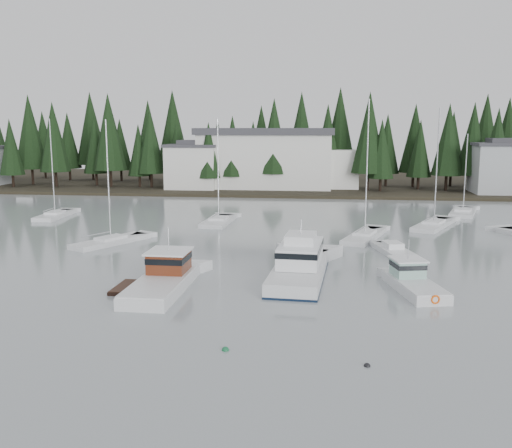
{
  "coord_description": "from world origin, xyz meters",
  "views": [
    {
      "loc": [
        5.71,
        -22.86,
        11.61
      ],
      "look_at": [
        -0.57,
        30.1,
        2.5
      ],
      "focal_mm": 40.0,
      "sensor_mm": 36.0,
      "label": 1
    }
  ],
  "objects_px": {
    "house_east_a": "(504,167)",
    "sailboat_8": "(365,237)",
    "sailboat_5": "(434,226)",
    "cabin_cruiser_center": "(300,267)",
    "sailboat_7": "(463,214)",
    "runabout_1": "(393,252)",
    "sailboat_6": "(219,222)",
    "house_west": "(193,166)",
    "harbor_inn": "(276,159)",
    "sailboat_0": "(55,216)",
    "sailboat_3": "(111,243)",
    "lobster_boat_brown": "(162,281)",
    "lobster_boat_teal": "(413,283)"
  },
  "relations": [
    {
      "from": "house_east_a",
      "to": "sailboat_8",
      "type": "height_order",
      "value": "sailboat_8"
    },
    {
      "from": "sailboat_5",
      "to": "cabin_cruiser_center",
      "type": "bearing_deg",
      "value": 174.53
    },
    {
      "from": "sailboat_7",
      "to": "runabout_1",
      "type": "xyz_separation_m",
      "value": [
        -12.24,
        -25.63,
        0.08
      ]
    },
    {
      "from": "cabin_cruiser_center",
      "to": "sailboat_6",
      "type": "relative_size",
      "value": 0.95
    },
    {
      "from": "house_west",
      "to": "sailboat_5",
      "type": "height_order",
      "value": "sailboat_5"
    },
    {
      "from": "sailboat_7",
      "to": "cabin_cruiser_center",
      "type": "bearing_deg",
      "value": 167.59
    },
    {
      "from": "house_west",
      "to": "sailboat_7",
      "type": "relative_size",
      "value": 0.85
    },
    {
      "from": "harbor_inn",
      "to": "sailboat_7",
      "type": "bearing_deg",
      "value": -43.96
    },
    {
      "from": "sailboat_0",
      "to": "runabout_1",
      "type": "height_order",
      "value": "sailboat_0"
    },
    {
      "from": "sailboat_6",
      "to": "runabout_1",
      "type": "relative_size",
      "value": 1.97
    },
    {
      "from": "house_east_a",
      "to": "sailboat_3",
      "type": "relative_size",
      "value": 0.82
    },
    {
      "from": "sailboat_8",
      "to": "harbor_inn",
      "type": "bearing_deg",
      "value": 34.67
    },
    {
      "from": "sailboat_8",
      "to": "runabout_1",
      "type": "relative_size",
      "value": 2.24
    },
    {
      "from": "lobster_boat_brown",
      "to": "runabout_1",
      "type": "height_order",
      "value": "lobster_boat_brown"
    },
    {
      "from": "sailboat_6",
      "to": "sailboat_7",
      "type": "xyz_separation_m",
      "value": [
        31.42,
        11.07,
        -0.02
      ]
    },
    {
      "from": "harbor_inn",
      "to": "sailboat_0",
      "type": "xyz_separation_m",
      "value": [
        -26.0,
        -35.44,
        -5.7
      ]
    },
    {
      "from": "cabin_cruiser_center",
      "to": "harbor_inn",
      "type": "bearing_deg",
      "value": 10.25
    },
    {
      "from": "sailboat_0",
      "to": "sailboat_3",
      "type": "bearing_deg",
      "value": -141.44
    },
    {
      "from": "harbor_inn",
      "to": "sailboat_0",
      "type": "relative_size",
      "value": 2.24
    },
    {
      "from": "harbor_inn",
      "to": "runabout_1",
      "type": "bearing_deg",
      "value": -73.72
    },
    {
      "from": "house_east_a",
      "to": "lobster_boat_brown",
      "type": "bearing_deg",
      "value": -123.97
    },
    {
      "from": "sailboat_5",
      "to": "sailboat_6",
      "type": "distance_m",
      "value": 25.64
    },
    {
      "from": "sailboat_6",
      "to": "sailboat_8",
      "type": "distance_m",
      "value": 18.71
    },
    {
      "from": "harbor_inn",
      "to": "sailboat_7",
      "type": "xyz_separation_m",
      "value": [
        27.47,
        -26.49,
        -5.72
      ]
    },
    {
      "from": "runabout_1",
      "to": "sailboat_6",
      "type": "bearing_deg",
      "value": 38.9
    },
    {
      "from": "lobster_boat_teal",
      "to": "runabout_1",
      "type": "distance_m",
      "value": 12.33
    },
    {
      "from": "sailboat_3",
      "to": "runabout_1",
      "type": "distance_m",
      "value": 27.69
    },
    {
      "from": "lobster_boat_teal",
      "to": "runabout_1",
      "type": "bearing_deg",
      "value": -12.98
    },
    {
      "from": "house_east_a",
      "to": "sailboat_0",
      "type": "xyz_separation_m",
      "value": [
        -64.95,
        -31.1,
        -4.82
      ]
    },
    {
      "from": "sailboat_0",
      "to": "runabout_1",
      "type": "bearing_deg",
      "value": -114.2
    },
    {
      "from": "lobster_boat_brown",
      "to": "sailboat_6",
      "type": "height_order",
      "value": "sailboat_6"
    },
    {
      "from": "harbor_inn",
      "to": "sailboat_8",
      "type": "height_order",
      "value": "sailboat_8"
    },
    {
      "from": "harbor_inn",
      "to": "sailboat_3",
      "type": "bearing_deg",
      "value": -103.67
    },
    {
      "from": "house_west",
      "to": "sailboat_5",
      "type": "bearing_deg",
      "value": -42.64
    },
    {
      "from": "lobster_boat_teal",
      "to": "sailboat_6",
      "type": "relative_size",
      "value": 0.58
    },
    {
      "from": "house_east_a",
      "to": "sailboat_8",
      "type": "relative_size",
      "value": 0.71
    },
    {
      "from": "runabout_1",
      "to": "sailboat_8",
      "type": "bearing_deg",
      "value": 3.03
    },
    {
      "from": "lobster_boat_teal",
      "to": "sailboat_5",
      "type": "height_order",
      "value": "sailboat_5"
    },
    {
      "from": "house_west",
      "to": "sailboat_5",
      "type": "xyz_separation_m",
      "value": [
        36.72,
        -33.81,
        -4.58
      ]
    },
    {
      "from": "harbor_inn",
      "to": "lobster_boat_brown",
      "type": "height_order",
      "value": "harbor_inn"
    },
    {
      "from": "lobster_boat_brown",
      "to": "sailboat_7",
      "type": "xyz_separation_m",
      "value": [
        30.26,
        39.81,
        -0.5
      ]
    },
    {
      "from": "sailboat_8",
      "to": "cabin_cruiser_center",
      "type": "bearing_deg",
      "value": 178.26
    },
    {
      "from": "sailboat_7",
      "to": "runabout_1",
      "type": "distance_m",
      "value": 28.4
    },
    {
      "from": "lobster_boat_teal",
      "to": "harbor_inn",
      "type": "bearing_deg",
      "value": 0.39
    },
    {
      "from": "sailboat_0",
      "to": "sailboat_7",
      "type": "distance_m",
      "value": 54.2
    },
    {
      "from": "house_west",
      "to": "sailboat_6",
      "type": "distance_m",
      "value": 36.26
    },
    {
      "from": "house_east_a",
      "to": "lobster_boat_brown",
      "type": "distance_m",
      "value": 74.84
    },
    {
      "from": "harbor_inn",
      "to": "sailboat_7",
      "type": "height_order",
      "value": "harbor_inn"
    },
    {
      "from": "runabout_1",
      "to": "sailboat_3",
      "type": "bearing_deg",
      "value": 74.14
    },
    {
      "from": "sailboat_0",
      "to": "harbor_inn",
      "type": "bearing_deg",
      "value": -38.43
    }
  ]
}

